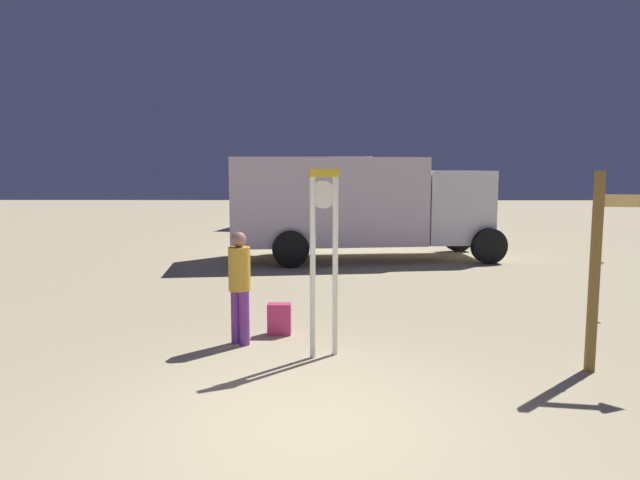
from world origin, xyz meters
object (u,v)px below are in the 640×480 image
at_px(standing_clock, 324,247).
at_px(person_near_clock, 240,282).
at_px(backpack, 279,319).
at_px(arrow_sign, 624,241).
at_px(box_truck_far, 335,189).
at_px(box_truck_near, 355,203).

distance_m(standing_clock, person_near_clock, 1.37).
bearing_deg(backpack, standing_clock, -56.42).
bearing_deg(standing_clock, person_near_clock, 156.39).
distance_m(arrow_sign, person_near_clock, 4.78).
bearing_deg(standing_clock, arrow_sign, -9.36).
xyz_separation_m(standing_clock, backpack, (-0.65, 0.99, -1.19)).
xyz_separation_m(arrow_sign, person_near_clock, (-4.61, 1.07, -0.70)).
bearing_deg(person_near_clock, arrow_sign, -13.10).
bearing_deg(arrow_sign, box_truck_far, 100.08).
relative_size(person_near_clock, box_truck_near, 0.22).
xyz_separation_m(standing_clock, person_near_clock, (-1.15, 0.50, -0.55)).
distance_m(person_near_clock, box_truck_far, 16.45).
bearing_deg(person_near_clock, standing_clock, -23.61).
distance_m(arrow_sign, box_truck_near, 9.16).
height_order(backpack, box_truck_far, box_truck_far).
bearing_deg(standing_clock, backpack, 123.58).
bearing_deg(box_truck_far, arrow_sign, -79.92).
xyz_separation_m(backpack, box_truck_near, (1.42, 7.20, 1.28)).
height_order(standing_clock, box_truck_near, box_truck_near).
bearing_deg(backpack, box_truck_far, 86.37).
xyz_separation_m(person_near_clock, box_truck_near, (1.91, 7.68, 0.64)).
bearing_deg(box_truck_near, box_truck_far, 92.68).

